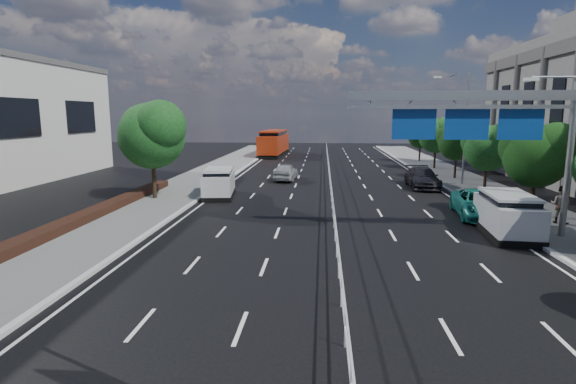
{
  "coord_description": "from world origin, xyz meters",
  "views": [
    {
      "loc": [
        -0.62,
        -11.31,
        5.77
      ],
      "look_at": [
        -2.11,
        8.02,
        2.4
      ],
      "focal_mm": 28.0,
      "sensor_mm": 36.0,
      "label": 1
    }
  ],
  "objects_px": {
    "near_car_silver": "(286,172)",
    "silver_minivan": "(507,214)",
    "overhead_gantry": "(485,118)",
    "white_minivan": "(219,183)",
    "red_bus": "(274,142)",
    "parked_car_teal": "(481,204)",
    "pedestrian_b": "(560,205)",
    "near_car_dark": "(276,146)",
    "parked_car_dark": "(422,178)"
  },
  "relations": [
    {
      "from": "near_car_silver",
      "to": "silver_minivan",
      "type": "height_order",
      "value": "silver_minivan"
    },
    {
      "from": "overhead_gantry",
      "to": "silver_minivan",
      "type": "xyz_separation_m",
      "value": [
        1.56,
        0.51,
        -4.61
      ]
    },
    {
      "from": "overhead_gantry",
      "to": "white_minivan",
      "type": "height_order",
      "value": "overhead_gantry"
    },
    {
      "from": "red_bus",
      "to": "near_car_silver",
      "type": "xyz_separation_m",
      "value": [
        3.65,
        -23.9,
        -1.1
      ]
    },
    {
      "from": "white_minivan",
      "to": "near_car_silver",
      "type": "xyz_separation_m",
      "value": [
        4.04,
        8.4,
        -0.23
      ]
    },
    {
      "from": "near_car_silver",
      "to": "parked_car_teal",
      "type": "distance_m",
      "value": 18.3
    },
    {
      "from": "white_minivan",
      "to": "red_bus",
      "type": "bearing_deg",
      "value": 82.21
    },
    {
      "from": "near_car_silver",
      "to": "pedestrian_b",
      "type": "relative_size",
      "value": 2.22
    },
    {
      "from": "near_car_silver",
      "to": "silver_minivan",
      "type": "relative_size",
      "value": 0.87
    },
    {
      "from": "red_bus",
      "to": "overhead_gantry",
      "type": "bearing_deg",
      "value": -68.38
    },
    {
      "from": "near_car_dark",
      "to": "parked_car_dark",
      "type": "height_order",
      "value": "parked_car_dark"
    },
    {
      "from": "white_minivan",
      "to": "parked_car_teal",
      "type": "xyz_separation_m",
      "value": [
        16.19,
        -5.28,
        -0.2
      ]
    },
    {
      "from": "near_car_dark",
      "to": "overhead_gantry",
      "type": "bearing_deg",
      "value": 101.17
    },
    {
      "from": "overhead_gantry",
      "to": "white_minivan",
      "type": "bearing_deg",
      "value": 147.13
    },
    {
      "from": "white_minivan",
      "to": "parked_car_dark",
      "type": "distance_m",
      "value": 16.09
    },
    {
      "from": "overhead_gantry",
      "to": "near_car_dark",
      "type": "bearing_deg",
      "value": 106.34
    },
    {
      "from": "near_car_silver",
      "to": "white_minivan",
      "type": "bearing_deg",
      "value": 69.34
    },
    {
      "from": "parked_car_dark",
      "to": "pedestrian_b",
      "type": "height_order",
      "value": "pedestrian_b"
    },
    {
      "from": "parked_car_teal",
      "to": "pedestrian_b",
      "type": "relative_size",
      "value": 2.81
    },
    {
      "from": "white_minivan",
      "to": "silver_minivan",
      "type": "bearing_deg",
      "value": -36.01
    },
    {
      "from": "parked_car_dark",
      "to": "pedestrian_b",
      "type": "xyz_separation_m",
      "value": [
        4.45,
        -12.15,
        0.35
      ]
    },
    {
      "from": "parked_car_dark",
      "to": "near_car_dark",
      "type": "bearing_deg",
      "value": 114.05
    },
    {
      "from": "near_car_silver",
      "to": "red_bus",
      "type": "bearing_deg",
      "value": -76.31
    },
    {
      "from": "silver_minivan",
      "to": "near_car_dark",
      "type": "bearing_deg",
      "value": 112.88
    },
    {
      "from": "white_minivan",
      "to": "near_car_dark",
      "type": "bearing_deg",
      "value": 83.06
    },
    {
      "from": "near_car_dark",
      "to": "red_bus",
      "type": "bearing_deg",
      "value": 88.18
    },
    {
      "from": "red_bus",
      "to": "pedestrian_b",
      "type": "height_order",
      "value": "red_bus"
    },
    {
      "from": "silver_minivan",
      "to": "white_minivan",
      "type": "bearing_deg",
      "value": 155.83
    },
    {
      "from": "parked_car_teal",
      "to": "white_minivan",
      "type": "bearing_deg",
      "value": 168.03
    },
    {
      "from": "silver_minivan",
      "to": "parked_car_teal",
      "type": "bearing_deg",
      "value": 94.74
    },
    {
      "from": "silver_minivan",
      "to": "parked_car_teal",
      "type": "xyz_separation_m",
      "value": [
        0.0,
        3.66,
        -0.23
      ]
    },
    {
      "from": "overhead_gantry",
      "to": "red_bus",
      "type": "distance_m",
      "value": 44.27
    },
    {
      "from": "pedestrian_b",
      "to": "silver_minivan",
      "type": "bearing_deg",
      "value": 71.21
    },
    {
      "from": "white_minivan",
      "to": "silver_minivan",
      "type": "height_order",
      "value": "silver_minivan"
    },
    {
      "from": "parked_car_teal",
      "to": "overhead_gantry",
      "type": "bearing_deg",
      "value": -104.41
    },
    {
      "from": "white_minivan",
      "to": "near_car_silver",
      "type": "height_order",
      "value": "white_minivan"
    },
    {
      "from": "white_minivan",
      "to": "overhead_gantry",
      "type": "bearing_deg",
      "value": -39.97
    },
    {
      "from": "silver_minivan",
      "to": "red_bus",
      "type": "bearing_deg",
      "value": 115.71
    },
    {
      "from": "near_car_dark",
      "to": "parked_car_teal",
      "type": "bearing_deg",
      "value": 104.3
    },
    {
      "from": "overhead_gantry",
      "to": "near_car_silver",
      "type": "height_order",
      "value": "overhead_gantry"
    },
    {
      "from": "near_car_dark",
      "to": "pedestrian_b",
      "type": "xyz_separation_m",
      "value": [
        19.77,
        -47.73,
        0.35
      ]
    },
    {
      "from": "parked_car_teal",
      "to": "red_bus",
      "type": "bearing_deg",
      "value": 118.89
    },
    {
      "from": "overhead_gantry",
      "to": "parked_car_dark",
      "type": "xyz_separation_m",
      "value": [
        0.58,
        14.7,
        -4.82
      ]
    },
    {
      "from": "pedestrian_b",
      "to": "near_car_silver",
      "type": "bearing_deg",
      "value": -3.61
    },
    {
      "from": "white_minivan",
      "to": "red_bus",
      "type": "xyz_separation_m",
      "value": [
        0.39,
        32.3,
        0.87
      ]
    },
    {
      "from": "pedestrian_b",
      "to": "overhead_gantry",
      "type": "bearing_deg",
      "value": 67.67
    },
    {
      "from": "overhead_gantry",
      "to": "parked_car_teal",
      "type": "distance_m",
      "value": 6.58
    },
    {
      "from": "red_bus",
      "to": "near_car_dark",
      "type": "xyz_separation_m",
      "value": [
        -0.5,
        8.52,
        -1.06
      ]
    },
    {
      "from": "white_minivan",
      "to": "near_car_dark",
      "type": "distance_m",
      "value": 40.83
    },
    {
      "from": "red_bus",
      "to": "near_car_dark",
      "type": "bearing_deg",
      "value": 96.15
    }
  ]
}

